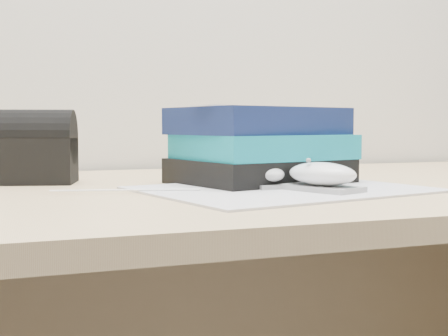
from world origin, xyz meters
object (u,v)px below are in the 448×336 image
object	(u,v)px
mouse_rear	(264,176)
pouch	(34,148)
mouse_front	(322,176)
book_stack	(260,146)
desk	(239,313)

from	to	relation	value
mouse_rear	pouch	bearing A→B (deg)	146.39
mouse_front	pouch	distance (m)	0.48
book_stack	pouch	size ratio (longest dim) A/B	1.98
mouse_rear	mouse_front	size ratio (longest dim) A/B	0.75
mouse_rear	desk	bearing A→B (deg)	84.08
mouse_rear	mouse_front	world-z (taller)	mouse_front
book_stack	desk	bearing A→B (deg)	103.62
mouse_front	book_stack	size ratio (longest dim) A/B	0.43
mouse_rear	book_stack	bearing A→B (deg)	70.44
desk	pouch	distance (m)	0.45
pouch	mouse_rear	bearing A→B (deg)	-33.61
mouse_rear	book_stack	size ratio (longest dim) A/B	0.32
desk	mouse_front	distance (m)	0.34
book_stack	pouch	xyz separation A→B (m)	(-0.35, 0.14, -0.00)
mouse_front	book_stack	distance (m)	0.17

